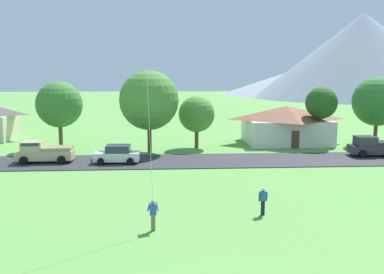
{
  "coord_description": "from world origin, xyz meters",
  "views": [
    {
      "loc": [
        -2.08,
        -12.62,
        8.3
      ],
      "look_at": [
        -0.27,
        15.73,
        4.14
      ],
      "focal_mm": 40.12,
      "sensor_mm": 36.0,
      "label": 1
    }
  ],
  "objects_px": {
    "tree_left_of_center": "(377,102)",
    "tree_near_right": "(197,114)",
    "tree_near_left": "(149,100)",
    "pickup_truck_sand_east_side": "(44,152)",
    "house_left_center": "(286,124)",
    "watcher_person": "(263,201)",
    "tree_right_of_center": "(321,103)",
    "parked_car_white_mid_west": "(117,154)",
    "tree_center": "(59,105)",
    "pickup_truck_charcoal_west_side": "(374,146)"
  },
  "relations": [
    {
      "from": "tree_center",
      "to": "parked_car_white_mid_west",
      "type": "xyz_separation_m",
      "value": [
        7.26,
        -8.84,
        -4.09
      ]
    },
    {
      "from": "tree_center",
      "to": "pickup_truck_sand_east_side",
      "type": "xyz_separation_m",
      "value": [
        0.29,
        -8.06,
        -3.9
      ]
    },
    {
      "from": "pickup_truck_charcoal_west_side",
      "to": "parked_car_white_mid_west",
      "type": "bearing_deg",
      "value": -175.79
    },
    {
      "from": "house_left_center",
      "to": "watcher_person",
      "type": "bearing_deg",
      "value": -108.57
    },
    {
      "from": "tree_center",
      "to": "tree_near_left",
      "type": "bearing_deg",
      "value": -17.46
    },
    {
      "from": "house_left_center",
      "to": "watcher_person",
      "type": "relative_size",
      "value": 6.22
    },
    {
      "from": "tree_near_left",
      "to": "watcher_person",
      "type": "height_order",
      "value": "tree_near_left"
    },
    {
      "from": "tree_near_left",
      "to": "tree_near_right",
      "type": "xyz_separation_m",
      "value": [
        5.24,
        2.5,
        -1.73
      ]
    },
    {
      "from": "tree_center",
      "to": "tree_near_right",
      "type": "height_order",
      "value": "tree_center"
    },
    {
      "from": "tree_left_of_center",
      "to": "tree_center",
      "type": "xyz_separation_m",
      "value": [
        -36.66,
        -0.13,
        -0.19
      ]
    },
    {
      "from": "tree_near_left",
      "to": "pickup_truck_charcoal_west_side",
      "type": "distance_m",
      "value": 23.68
    },
    {
      "from": "parked_car_white_mid_west",
      "to": "watcher_person",
      "type": "distance_m",
      "value": 18.65
    },
    {
      "from": "tree_left_of_center",
      "to": "tree_near_right",
      "type": "distance_m",
      "value": 21.38
    },
    {
      "from": "tree_left_of_center",
      "to": "tree_near_right",
      "type": "xyz_separation_m",
      "value": [
        -21.33,
        -0.8,
        -1.3
      ]
    },
    {
      "from": "pickup_truck_sand_east_side",
      "to": "tree_near_right",
      "type": "bearing_deg",
      "value": 26.14
    },
    {
      "from": "tree_center",
      "to": "tree_right_of_center",
      "type": "bearing_deg",
      "value": -1.34
    },
    {
      "from": "tree_right_of_center",
      "to": "tree_near_right",
      "type": "distance_m",
      "value": 14.37
    },
    {
      "from": "tree_near_left",
      "to": "house_left_center",
      "type": "bearing_deg",
      "value": 18.38
    },
    {
      "from": "tree_left_of_center",
      "to": "pickup_truck_charcoal_west_side",
      "type": "distance_m",
      "value": 8.93
    },
    {
      "from": "house_left_center",
      "to": "pickup_truck_charcoal_west_side",
      "type": "height_order",
      "value": "house_left_center"
    },
    {
      "from": "tree_right_of_center",
      "to": "pickup_truck_charcoal_west_side",
      "type": "xyz_separation_m",
      "value": [
        3.37,
        -6.24,
        -3.97
      ]
    },
    {
      "from": "tree_near_left",
      "to": "parked_car_white_mid_west",
      "type": "relative_size",
      "value": 2.05
    },
    {
      "from": "tree_left_of_center",
      "to": "tree_center",
      "type": "relative_size",
      "value": 1.07
    },
    {
      "from": "tree_near_left",
      "to": "pickup_truck_charcoal_west_side",
      "type": "xyz_separation_m",
      "value": [
        22.93,
        -3.76,
        -4.52
      ]
    },
    {
      "from": "house_left_center",
      "to": "tree_right_of_center",
      "type": "height_order",
      "value": "tree_right_of_center"
    },
    {
      "from": "tree_near_left",
      "to": "pickup_truck_sand_east_side",
      "type": "distance_m",
      "value": 11.86
    },
    {
      "from": "house_left_center",
      "to": "watcher_person",
      "type": "xyz_separation_m",
      "value": [
        -8.96,
        -26.68,
        -1.46
      ]
    },
    {
      "from": "tree_near_left",
      "to": "watcher_person",
      "type": "xyz_separation_m",
      "value": [
        7.43,
        -21.23,
        -4.7
      ]
    },
    {
      "from": "house_left_center",
      "to": "tree_right_of_center",
      "type": "distance_m",
      "value": 5.11
    },
    {
      "from": "tree_near_left",
      "to": "tree_right_of_center",
      "type": "distance_m",
      "value": 19.73
    },
    {
      "from": "tree_left_of_center",
      "to": "watcher_person",
      "type": "bearing_deg",
      "value": -127.96
    },
    {
      "from": "pickup_truck_sand_east_side",
      "to": "watcher_person",
      "type": "bearing_deg",
      "value": -43.48
    },
    {
      "from": "tree_center",
      "to": "house_left_center",
      "type": "bearing_deg",
      "value": 4.9
    },
    {
      "from": "watcher_person",
      "to": "parked_car_white_mid_west",
      "type": "bearing_deg",
      "value": 123.4
    },
    {
      "from": "house_left_center",
      "to": "tree_right_of_center",
      "type": "xyz_separation_m",
      "value": [
        3.17,
        -2.97,
        2.69
      ]
    },
    {
      "from": "tree_right_of_center",
      "to": "watcher_person",
      "type": "height_order",
      "value": "tree_right_of_center"
    },
    {
      "from": "tree_near_left",
      "to": "tree_center",
      "type": "bearing_deg",
      "value": 162.54
    },
    {
      "from": "parked_car_white_mid_west",
      "to": "tree_center",
      "type": "bearing_deg",
      "value": 129.4
    },
    {
      "from": "tree_near_left",
      "to": "pickup_truck_sand_east_side",
      "type": "bearing_deg",
      "value": -153.52
    },
    {
      "from": "tree_left_of_center",
      "to": "tree_near_left",
      "type": "bearing_deg",
      "value": -172.92
    },
    {
      "from": "tree_right_of_center",
      "to": "pickup_truck_charcoal_west_side",
      "type": "bearing_deg",
      "value": -61.65
    },
    {
      "from": "tree_left_of_center",
      "to": "pickup_truck_charcoal_west_side",
      "type": "bearing_deg",
      "value": -117.22
    },
    {
      "from": "tree_center",
      "to": "watcher_person",
      "type": "bearing_deg",
      "value": -54.32
    },
    {
      "from": "house_left_center",
      "to": "watcher_person",
      "type": "distance_m",
      "value": 28.18
    },
    {
      "from": "tree_center",
      "to": "pickup_truck_charcoal_west_side",
      "type": "xyz_separation_m",
      "value": [
        33.03,
        -6.94,
        -3.9
      ]
    },
    {
      "from": "tree_left_of_center",
      "to": "parked_car_white_mid_west",
      "type": "bearing_deg",
      "value": -163.05
    },
    {
      "from": "parked_car_white_mid_west",
      "to": "pickup_truck_sand_east_side",
      "type": "bearing_deg",
      "value": 173.67
    },
    {
      "from": "tree_near_right",
      "to": "parked_car_white_mid_west",
      "type": "xyz_separation_m",
      "value": [
        -8.08,
        -8.16,
        -2.98
      ]
    },
    {
      "from": "tree_near_right",
      "to": "watcher_person",
      "type": "xyz_separation_m",
      "value": [
        2.19,
        -23.73,
        -2.97
      ]
    },
    {
      "from": "tree_right_of_center",
      "to": "watcher_person",
      "type": "distance_m",
      "value": 26.96
    }
  ]
}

